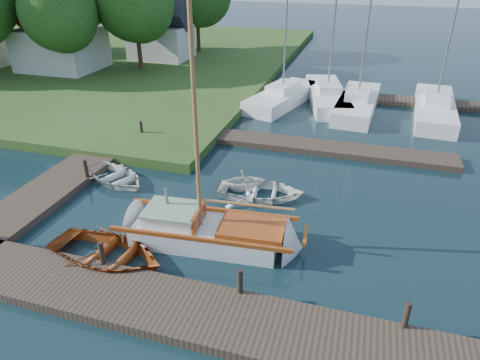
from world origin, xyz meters
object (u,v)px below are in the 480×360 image
(mooring_post_4, at_px, (86,168))
(sailboat, at_px, (211,234))
(house_a, at_px, (59,38))
(marina_boat_2, at_px, (357,102))
(tender_c, at_px, (260,189))
(tree_2, at_px, (59,11))
(tender_b, at_px, (244,179))
(house_c, at_px, (160,34))
(mooring_post_3, at_px, (407,315))
(marina_boat_1, at_px, (327,94))
(dinghy, at_px, (106,250))
(mooring_post_1, at_px, (102,253))
(marina_boat_3, at_px, (435,107))
(mooring_post_5, at_px, (141,129))
(mooring_post_2, at_px, (240,281))
(marina_boat_0, at_px, (283,96))
(tender_a, at_px, (115,174))

(mooring_post_4, relative_size, sailboat, 0.08)
(house_a, bearing_deg, marina_boat_2, -6.01)
(tender_c, distance_m, marina_boat_2, 12.92)
(tender_c, relative_size, tree_2, 0.46)
(tender_b, relative_size, house_c, 0.37)
(house_c, bearing_deg, tender_c, -55.24)
(mooring_post_3, relative_size, marina_boat_1, 0.07)
(dinghy, bearing_deg, sailboat, -50.18)
(tender_c, bearing_deg, house_c, 27.38)
(mooring_post_1, bearing_deg, mooring_post_3, 0.00)
(marina_boat_3, bearing_deg, mooring_post_3, 176.33)
(tender_c, relative_size, house_a, 0.57)
(sailboat, distance_m, tender_c, 3.65)
(mooring_post_3, distance_m, dinghy, 9.22)
(mooring_post_1, height_order, mooring_post_3, same)
(tree_2, bearing_deg, mooring_post_5, -39.45)
(mooring_post_1, distance_m, mooring_post_5, 10.77)
(mooring_post_1, bearing_deg, house_a, 128.99)
(mooring_post_1, distance_m, sailboat, 3.67)
(marina_boat_1, bearing_deg, mooring_post_3, 178.51)
(mooring_post_4, bearing_deg, mooring_post_2, -30.47)
(tender_b, relative_size, marina_boat_2, 0.17)
(mooring_post_1, relative_size, marina_boat_0, 0.08)
(tender_b, height_order, tree_2, tree_2)
(mooring_post_5, relative_size, tree_2, 0.10)
(mooring_post_2, xyz_separation_m, marina_boat_0, (-2.56, 18.47, -0.13))
(sailboat, xyz_separation_m, marina_boat_3, (8.74, 16.44, 0.24))
(marina_boat_2, xyz_separation_m, tree_2, (-21.80, 0.56, 4.67))
(mooring_post_3, bearing_deg, mooring_post_5, 142.43)
(mooring_post_1, bearing_deg, tender_a, 117.90)
(dinghy, distance_m, tender_c, 6.70)
(dinghy, height_order, tree_2, tree_2)
(mooring_post_4, bearing_deg, tender_a, 22.67)
(sailboat, distance_m, tender_b, 3.96)
(marina_boat_0, xyz_separation_m, tree_2, (-16.94, 0.58, 4.68))
(tender_a, relative_size, tender_c, 0.94)
(mooring_post_2, bearing_deg, house_a, 135.67)
(tender_a, distance_m, house_a, 21.15)
(dinghy, relative_size, marina_boat_0, 0.41)
(tender_b, xyz_separation_m, marina_boat_2, (4.03, 12.09, 0.07))
(mooring_post_1, xyz_separation_m, tender_c, (3.58, 5.99, -0.33))
(sailboat, relative_size, marina_boat_0, 1.00)
(sailboat, xyz_separation_m, marina_boat_1, (2.03, 17.23, 0.23))
(mooring_post_4, xyz_separation_m, marina_boat_3, (15.45, 13.89, -0.12))
(mooring_post_4, relative_size, tree_2, 0.10)
(mooring_post_1, height_order, house_a, house_a)
(mooring_post_2, height_order, mooring_post_3, same)
(tender_b, xyz_separation_m, marina_boat_3, (8.68, 12.48, 0.07))
(tender_b, bearing_deg, mooring_post_2, 170.98)
(tender_a, xyz_separation_m, tender_b, (5.66, 0.94, 0.17))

